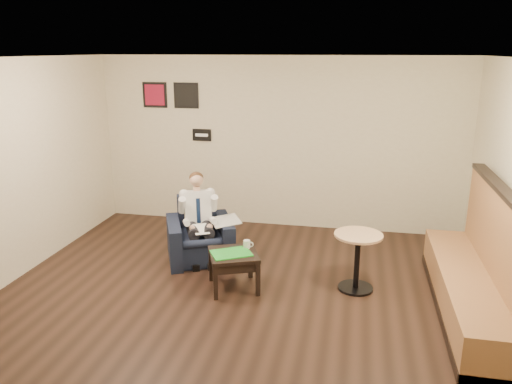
% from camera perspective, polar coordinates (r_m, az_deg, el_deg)
% --- Properties ---
extents(ground, '(6.00, 6.00, 0.00)m').
position_cam_1_polar(ground, '(5.89, -2.39, -13.40)').
color(ground, black).
rests_on(ground, ground).
extents(wall_back, '(6.00, 0.02, 2.80)m').
position_cam_1_polar(wall_back, '(8.20, 2.57, 5.55)').
color(wall_back, beige).
rests_on(wall_back, ground).
extents(wall_front, '(6.00, 0.02, 2.80)m').
position_cam_1_polar(wall_front, '(2.78, -18.56, -17.45)').
color(wall_front, beige).
rests_on(wall_front, ground).
extents(ceiling, '(6.00, 6.00, 0.02)m').
position_cam_1_polar(ceiling, '(5.13, -2.76, 14.99)').
color(ceiling, white).
rests_on(ceiling, wall_back).
extents(seating_sign, '(0.32, 0.02, 0.20)m').
position_cam_1_polar(seating_sign, '(8.47, -6.21, 6.50)').
color(seating_sign, black).
rests_on(seating_sign, wall_back).
extents(art_print_left, '(0.42, 0.03, 0.42)m').
position_cam_1_polar(art_print_left, '(8.67, -11.48, 10.82)').
color(art_print_left, maroon).
rests_on(art_print_left, wall_back).
extents(art_print_right, '(0.42, 0.03, 0.42)m').
position_cam_1_polar(art_print_right, '(8.47, -7.98, 10.87)').
color(art_print_right, black).
rests_on(art_print_right, wall_back).
extents(armchair, '(1.17, 1.17, 0.86)m').
position_cam_1_polar(armchair, '(7.09, -6.46, -4.41)').
color(armchair, black).
rests_on(armchair, ground).
extents(seated_man, '(0.85, 0.99, 1.17)m').
position_cam_1_polar(seated_man, '(6.93, -6.40, -3.50)').
color(seated_man, silver).
rests_on(seated_man, armchair).
extents(lap_papers, '(0.30, 0.34, 0.01)m').
position_cam_1_polar(lap_papers, '(6.86, -6.30, -4.23)').
color(lap_papers, white).
rests_on(lap_papers, seated_man).
extents(newspaper, '(0.54, 0.58, 0.01)m').
position_cam_1_polar(newspaper, '(6.99, -3.50, -3.28)').
color(newspaper, silver).
rests_on(newspaper, armchair).
extents(side_table, '(0.76, 0.76, 0.47)m').
position_cam_1_polar(side_table, '(6.29, -2.57, -8.94)').
color(side_table, black).
rests_on(side_table, ground).
extents(green_folder, '(0.58, 0.53, 0.01)m').
position_cam_1_polar(green_folder, '(6.17, -2.86, -6.99)').
color(green_folder, green).
rests_on(green_folder, side_table).
extents(coffee_mug, '(0.11, 0.11, 0.10)m').
position_cam_1_polar(coffee_mug, '(6.32, -1.06, -5.97)').
color(coffee_mug, white).
rests_on(coffee_mug, side_table).
extents(smartphone, '(0.16, 0.10, 0.01)m').
position_cam_1_polar(smartphone, '(6.35, -2.34, -6.29)').
color(smartphone, black).
rests_on(smartphone, side_table).
extents(banquette, '(0.66, 2.77, 1.42)m').
position_cam_1_polar(banquette, '(6.05, 23.56, -6.54)').
color(banquette, '#956339').
rests_on(banquette, ground).
extents(cafe_table, '(0.74, 0.74, 0.73)m').
position_cam_1_polar(cafe_table, '(6.33, 11.46, -7.83)').
color(cafe_table, tan).
rests_on(cafe_table, ground).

